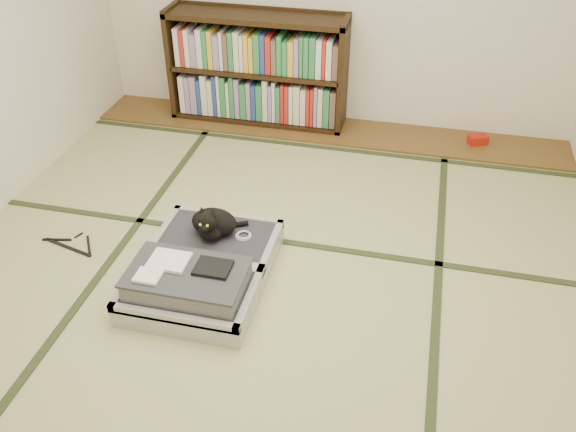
# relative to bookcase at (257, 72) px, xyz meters

# --- Properties ---
(floor) EXTENTS (4.50, 4.50, 0.00)m
(floor) POSITION_rel_bookcase_xyz_m (0.62, -2.07, -0.45)
(floor) COLOR #BEBB7E
(floor) RESTS_ON ground
(wood_strip) EXTENTS (4.00, 0.50, 0.02)m
(wood_strip) POSITION_rel_bookcase_xyz_m (0.62, -0.07, -0.44)
(wood_strip) COLOR brown
(wood_strip) RESTS_ON ground
(red_item) EXTENTS (0.17, 0.14, 0.07)m
(red_item) POSITION_rel_bookcase_xyz_m (1.87, -0.04, -0.40)
(red_item) COLOR #AC190D
(red_item) RESTS_ON wood_strip
(room_shell) EXTENTS (4.50, 4.50, 4.50)m
(room_shell) POSITION_rel_bookcase_xyz_m (0.62, -2.07, 1.01)
(room_shell) COLOR white
(room_shell) RESTS_ON ground
(tatami_borders) EXTENTS (4.00, 4.50, 0.01)m
(tatami_borders) POSITION_rel_bookcase_xyz_m (0.62, -1.57, -0.45)
(tatami_borders) COLOR #2D381E
(tatami_borders) RESTS_ON ground
(bookcase) EXTENTS (1.50, 0.34, 0.97)m
(bookcase) POSITION_rel_bookcase_xyz_m (0.00, 0.00, 0.00)
(bookcase) COLOR black
(bookcase) RESTS_ON wood_strip
(suitcase) EXTENTS (0.74, 0.99, 0.29)m
(suitcase) POSITION_rel_bookcase_xyz_m (0.26, -2.18, -0.35)
(suitcase) COLOR silver
(suitcase) RESTS_ON floor
(cat) EXTENTS (0.33, 0.33, 0.27)m
(cat) POSITION_rel_bookcase_xyz_m (0.24, -1.89, -0.21)
(cat) COLOR black
(cat) RESTS_ON suitcase
(cable_coil) EXTENTS (0.10, 0.10, 0.02)m
(cable_coil) POSITION_rel_bookcase_xyz_m (0.42, -1.85, -0.30)
(cable_coil) COLOR white
(cable_coil) RESTS_ON suitcase
(hanger) EXTENTS (0.39, 0.22, 0.01)m
(hanger) POSITION_rel_bookcase_xyz_m (-0.70, -2.02, -0.44)
(hanger) COLOR black
(hanger) RESTS_ON floor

